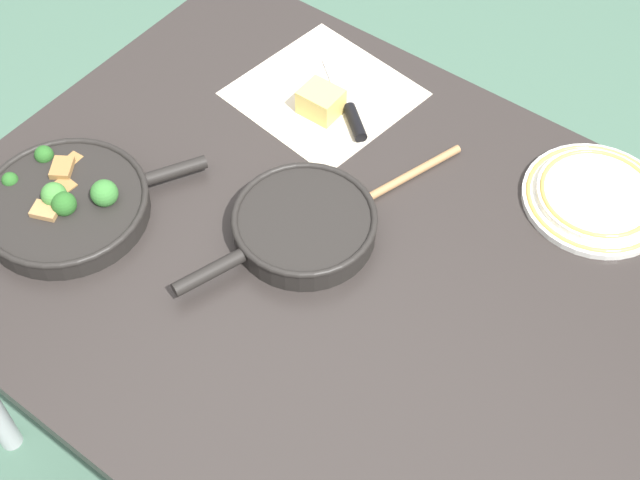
% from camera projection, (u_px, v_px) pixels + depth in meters
% --- Properties ---
extents(ground_plane, '(14.00, 14.00, 0.00)m').
position_uv_depth(ground_plane, '(320.00, 436.00, 2.09)').
color(ground_plane, '#476B56').
extents(dining_table_red, '(1.26, 1.01, 0.74)m').
position_uv_depth(dining_table_red, '(320.00, 272.00, 1.56)').
color(dining_table_red, '#2D2826').
rests_on(dining_table_red, ground_plane).
extents(skillet_broccoli, '(0.29, 0.37, 0.08)m').
position_uv_depth(skillet_broccoli, '(67.00, 203.00, 1.53)').
color(skillet_broccoli, black).
rests_on(skillet_broccoli, dining_table_red).
extents(skillet_eggs, '(0.25, 0.36, 0.05)m').
position_uv_depth(skillet_eggs, '(303.00, 225.00, 1.50)').
color(skillet_eggs, black).
rests_on(skillet_eggs, dining_table_red).
extents(wooden_spoon, '(0.13, 0.34, 0.02)m').
position_uv_depth(wooden_spoon, '(364.00, 200.00, 1.56)').
color(wooden_spoon, '#A87A4C').
rests_on(wooden_spoon, dining_table_red).
extents(parchment_sheet, '(0.34, 0.33, 0.00)m').
position_uv_depth(parchment_sheet, '(324.00, 94.00, 1.73)').
color(parchment_sheet, beige).
rests_on(parchment_sheet, dining_table_red).
extents(grater_knife, '(0.20, 0.17, 0.02)m').
position_uv_depth(grater_knife, '(349.00, 109.00, 1.70)').
color(grater_knife, silver).
rests_on(grater_knife, dining_table_red).
extents(cheese_block, '(0.07, 0.06, 0.05)m').
position_uv_depth(cheese_block, '(321.00, 102.00, 1.68)').
color(cheese_block, '#EACC66').
rests_on(cheese_block, dining_table_red).
extents(dinner_plate_stack, '(0.26, 0.26, 0.03)m').
position_uv_depth(dinner_plate_stack, '(597.00, 197.00, 1.56)').
color(dinner_plate_stack, silver).
rests_on(dinner_plate_stack, dining_table_red).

